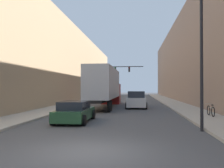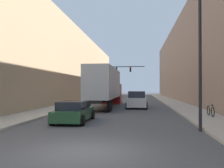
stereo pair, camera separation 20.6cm
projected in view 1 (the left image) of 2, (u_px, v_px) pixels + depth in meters
The scene contains 11 objects.
ground_plane at pixel (89, 152), 8.42m from camera, with size 200.00×200.00×0.00m, color #4C4C4F.
sidewalk_right at pixel (170, 102), 37.60m from camera, with size 2.88×80.00×0.15m.
sidewalk_left at pixel (86, 101), 38.92m from camera, with size 2.88×80.00×0.15m.
building_right at pixel (200, 58), 37.24m from camera, with size 6.00×80.00×13.36m.
building_left at pixel (58, 64), 39.46m from camera, with size 6.00×80.00×11.83m.
semi_truck at pixel (105, 86), 27.94m from camera, with size 2.42×14.45×4.22m.
sedan_car at pixel (75, 112), 15.86m from camera, with size 2.06×4.35×1.33m.
suv_car at pixel (136, 100), 26.91m from camera, with size 2.20×4.94×1.80m.
traffic_signal_gantry at pixel (112, 75), 44.92m from camera, with size 7.63×0.35×6.25m.
street_lamp at pixel (201, 38), 12.56m from camera, with size 0.44×0.44×7.37m.
parked_bicycle at pixel (211, 111), 17.90m from camera, with size 0.44×1.82×0.86m.
Camera 1 is at (1.66, -8.33, 2.19)m, focal length 40.00 mm.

